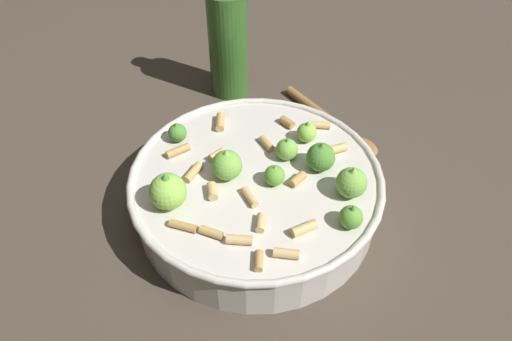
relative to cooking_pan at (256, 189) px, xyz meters
The scene contains 4 objects.
ground_plane 0.04m from the cooking_pan, 79.76° to the right, with size 2.40×2.40×0.00m, color #42382D.
cooking_pan is the anchor object (origin of this frame).
olive_oil_bottle 0.30m from the cooking_pan, 99.12° to the right, with size 0.07×0.07×0.24m.
wooden_spoon 0.23m from the cooking_pan, 144.70° to the right, with size 0.09×0.21×0.02m.
Camera 1 is at (0.14, 0.41, 0.51)m, focal length 33.00 mm.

